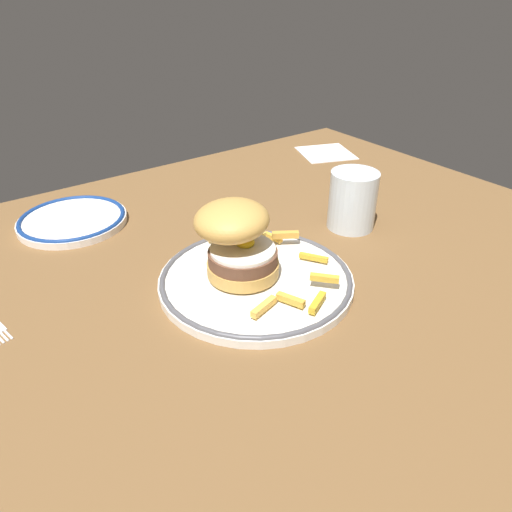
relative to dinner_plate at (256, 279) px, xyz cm
name	(u,v)px	position (x,y,z in cm)	size (l,w,h in cm)	color
ground_plane	(275,296)	(2.03, -1.77, -2.84)	(118.47, 104.29, 4.00)	brown
dinner_plate	(256,279)	(0.00, 0.00, 0.00)	(27.10, 27.10, 1.60)	white
burger	(237,238)	(-1.62, 2.20, 6.04)	(12.55, 12.74, 10.50)	#C09145
fries_pile	(274,263)	(3.17, 0.03, 1.48)	(17.05, 24.17, 2.15)	gold
water_glass	(352,204)	(23.41, 4.64, 3.39)	(7.95, 7.95, 9.77)	silver
side_plate	(73,220)	(-14.72, 33.58, 0.00)	(18.25, 18.25, 1.60)	white
napkin	(326,153)	(46.21, 34.68, -0.64)	(11.76, 11.93, 0.40)	white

